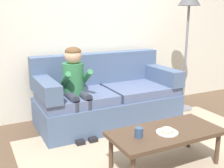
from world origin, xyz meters
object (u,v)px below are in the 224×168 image
object	(u,v)px
person_child	(76,83)
couch	(107,98)
floor_lamp	(189,10)
toy_controller	(164,134)
mug	(139,132)
donut	(167,130)
coffee_table	(166,135)

from	to	relation	value
person_child	couch	bearing A→B (deg)	21.73
person_child	floor_lamp	distance (m)	2.03
couch	floor_lamp	xyz separation A→B (m)	(1.31, -0.08, 1.19)
person_child	floor_lamp	world-z (taller)	floor_lamp
person_child	toy_controller	size ratio (longest dim) A/B	4.87
floor_lamp	mug	bearing A→B (deg)	-141.98
mug	toy_controller	world-z (taller)	mug
couch	person_child	distance (m)	0.65
donut	floor_lamp	world-z (taller)	floor_lamp
coffee_table	floor_lamp	bearing A→B (deg)	44.01
person_child	floor_lamp	xyz separation A→B (m)	(1.83, 0.13, 0.87)
person_child	mug	world-z (taller)	person_child
donut	mug	world-z (taller)	mug
donut	couch	bearing A→B (deg)	88.71
coffee_table	floor_lamp	size ratio (longest dim) A/B	0.59
coffee_table	toy_controller	xyz separation A→B (m)	(0.43, 0.58, -0.32)
couch	mug	world-z (taller)	couch
person_child	mug	xyz separation A→B (m)	(0.20, -1.14, -0.24)
floor_lamp	coffee_table	bearing A→B (deg)	-135.99
coffee_table	donut	distance (m)	0.09
couch	mug	bearing A→B (deg)	-103.26
couch	person_child	world-z (taller)	person_child
donut	floor_lamp	size ratio (longest dim) A/B	0.06
coffee_table	mug	size ratio (longest dim) A/B	12.31
toy_controller	floor_lamp	size ratio (longest dim) A/B	0.12
couch	toy_controller	world-z (taller)	couch
couch	donut	bearing A→B (deg)	-91.29
couch	mug	xyz separation A→B (m)	(-0.32, -1.35, 0.09)
mug	toy_controller	distance (m)	1.02
couch	donut	xyz separation A→B (m)	(-0.03, -1.40, 0.07)
coffee_table	toy_controller	distance (m)	0.79
couch	floor_lamp	size ratio (longest dim) A/B	1.03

